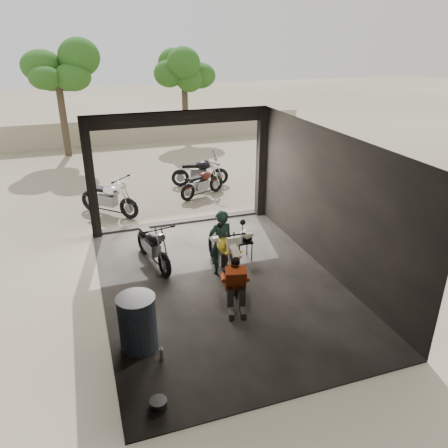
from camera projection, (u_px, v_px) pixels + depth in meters
ground at (220, 283)px, 9.60m from camera, size 80.00×80.00×0.00m
garage at (212, 221)px, 9.56m from camera, size 7.00×7.13×3.20m
boundary_wall at (131, 131)px, 21.48m from camera, size 18.00×0.30×1.20m
tree_left at (55, 61)px, 17.93m from camera, size 2.20×2.20×5.60m
tree_right at (184, 66)px, 21.12m from camera, size 2.20×2.20×5.00m
main_bike at (224, 250)px, 9.61m from camera, size 0.87×2.00×1.31m
left_bike at (153, 243)px, 10.17m from camera, size 1.00×1.76×1.12m
outside_bike_a at (108, 196)px, 12.96m from camera, size 1.83×1.81×1.23m
outside_bike_b at (202, 181)px, 14.48m from camera, size 1.73×1.30×1.09m
outside_bike_c at (200, 170)px, 15.45m from camera, size 1.87×1.08×1.19m
rider at (221, 243)px, 9.70m from camera, size 0.59×0.41×1.54m
mechanic at (236, 287)px, 8.46m from camera, size 0.70×0.84×1.06m
stool at (243, 243)px, 10.41m from camera, size 0.38×0.38×0.52m
helmet at (246, 235)px, 10.36m from camera, size 0.34×0.35×0.26m
oil_drum at (138, 323)px, 7.46m from camera, size 0.73×0.73×1.01m
sign_post at (289, 165)px, 12.76m from camera, size 0.74×0.08×2.23m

